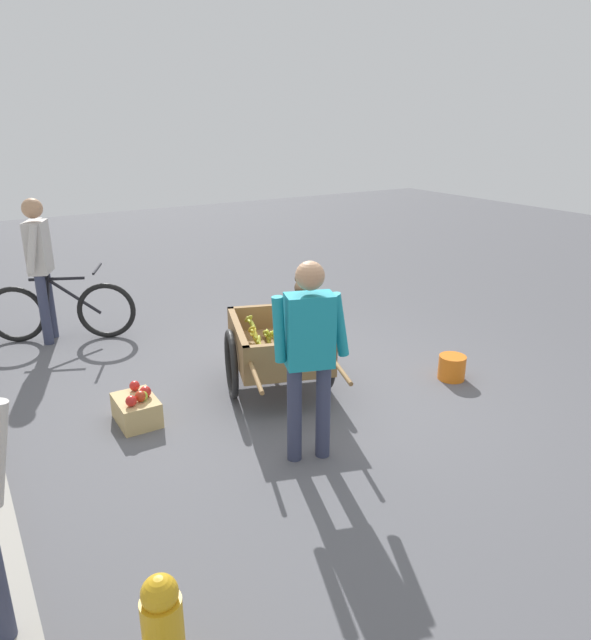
# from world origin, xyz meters

# --- Properties ---
(ground_plane) EXTENTS (24.00, 24.00, 0.00)m
(ground_plane) POSITION_xyz_m (0.00, 0.00, 0.00)
(ground_plane) COLOR #56565B
(fruit_cart) EXTENTS (1.81, 1.24, 0.72)m
(fruit_cart) POSITION_xyz_m (0.29, 0.14, 0.44)
(fruit_cart) COLOR olive
(fruit_cart) RESTS_ON ground
(vendor_person) EXTENTS (0.30, 0.55, 1.53)m
(vendor_person) POSITION_xyz_m (-0.80, 0.49, 0.91)
(vendor_person) COLOR #333851
(vendor_person) RESTS_ON ground
(bicycle) EXTENTS (0.75, 1.55, 0.85)m
(bicycle) POSITION_xyz_m (2.75, 1.59, 0.35)
(bicycle) COLOR black
(bicycle) RESTS_ON ground
(cyclist_person) EXTENTS (0.48, 0.34, 1.63)m
(cyclist_person) POSITION_xyz_m (2.81, 1.73, 0.98)
(cyclist_person) COLOR #333851
(cyclist_person) RESTS_ON ground
(dog) EXTENTS (0.61, 0.38, 0.40)m
(dog) POSITION_xyz_m (2.38, -1.41, 0.27)
(dog) COLOR #4C3823
(dog) RESTS_ON ground
(fire_hydrant) EXTENTS (0.25, 0.25, 0.67)m
(fire_hydrant) POSITION_xyz_m (-2.11, 2.07, 0.33)
(fire_hydrant) COLOR gold
(fire_hydrant) RESTS_ON ground
(plastic_bucket) EXTENTS (0.26, 0.26, 0.24)m
(plastic_bucket) POSITION_xyz_m (-0.36, -1.46, 0.12)
(plastic_bucket) COLOR orange
(plastic_bucket) RESTS_ON ground
(apple_crate) EXTENTS (0.44, 0.32, 0.32)m
(apple_crate) POSITION_xyz_m (0.40, 1.45, 0.13)
(apple_crate) COLOR tan
(apple_crate) RESTS_ON ground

